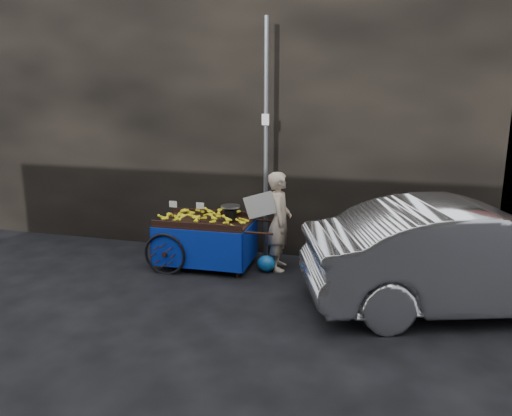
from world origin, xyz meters
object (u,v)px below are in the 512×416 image
(vendor, at_px, (279,221))
(parked_car, at_px, (473,257))
(plastic_bag, at_px, (266,264))
(banana_cart, at_px, (203,225))

(vendor, xyz_separation_m, parked_car, (2.80, -0.79, -0.08))
(plastic_bag, distance_m, parked_car, 3.08)
(plastic_bag, bearing_deg, parked_car, -11.26)
(banana_cart, height_order, vendor, vendor)
(vendor, distance_m, parked_car, 2.91)
(banana_cart, distance_m, vendor, 1.27)
(vendor, relative_size, plastic_bag, 5.36)
(vendor, bearing_deg, plastic_bag, 130.46)
(vendor, height_order, plastic_bag, vendor)
(plastic_bag, bearing_deg, vendor, 50.34)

